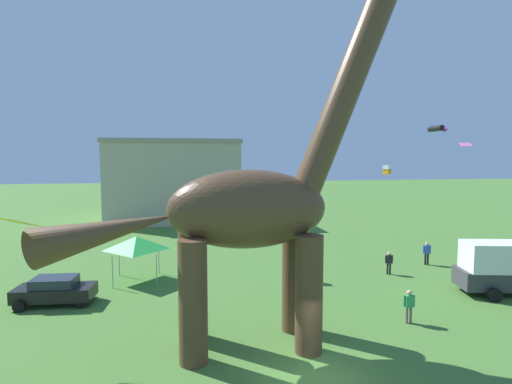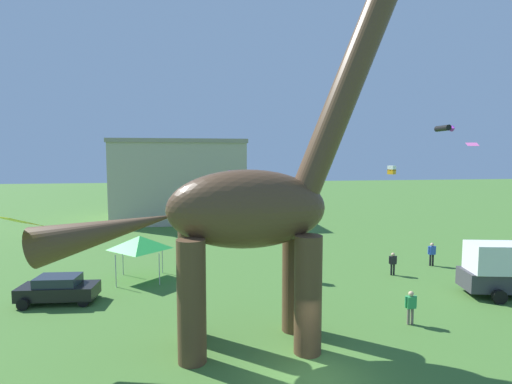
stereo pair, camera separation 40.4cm
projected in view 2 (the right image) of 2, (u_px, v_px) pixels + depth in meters
ground_plane at (313, 380)px, 14.73m from camera, size 240.00×240.00×0.00m
dinosaur_sculpture at (245, 209)px, 17.01m from camera, size 15.98×3.39×16.70m
parked_sedan_left at (58, 289)px, 22.54m from camera, size 4.34×2.14×1.55m
parked_box_truck at (511, 269)px, 23.56m from camera, size 5.93×3.29×3.20m
person_near_flyer at (432, 252)px, 30.23m from camera, size 0.66×0.29×1.77m
person_strolling_adult at (411, 304)px, 19.59m from camera, size 0.63×0.28×1.68m
person_watching_child at (393, 262)px, 27.82m from camera, size 0.60×0.26×1.60m
festival_canopy_tent at (140, 243)px, 26.65m from camera, size 3.15×3.15×3.00m
kite_trailing at (392, 170)px, 31.25m from camera, size 0.66×0.66×0.69m
kite_high_left at (14, 220)px, 14.58m from camera, size 2.07×2.01×0.46m
kite_far_left at (445, 128)px, 41.25m from camera, size 1.85×2.17×0.63m
kite_drifting at (240, 220)px, 25.08m from camera, size 0.82×0.67×0.25m
kite_mid_right at (472, 144)px, 35.92m from camera, size 1.15×0.95×0.33m
kite_apex at (232, 175)px, 28.85m from camera, size 0.51×0.51×0.67m
background_building_block at (180, 179)px, 54.00m from camera, size 16.62×14.28×10.47m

